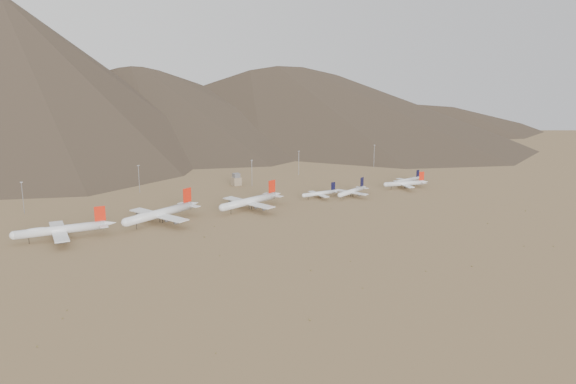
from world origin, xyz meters
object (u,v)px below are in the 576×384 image
widebody_centre (160,213)px  narrowbody_a (320,193)px  widebody_east (250,201)px  widebody_west (61,230)px  narrowbody_b (352,191)px  control_tower (236,180)px

widebody_centre → narrowbody_a: widebody_centre is taller
widebody_east → narrowbody_a: (72.09, 2.84, -2.89)m
widebody_west → widebody_east: widebody_east is taller
narrowbody_b → narrowbody_a: bearing=139.7°
widebody_west → narrowbody_b: widebody_west is taller
control_tower → widebody_centre: bearing=-140.6°
widebody_east → narrowbody_b: widebody_east is taller
widebody_centre → widebody_east: bearing=-21.1°
widebody_east → narrowbody_b: (99.60, -7.83, -2.17)m
widebody_west → narrowbody_a: bearing=7.2°
narrowbody_a → widebody_centre: bearing=-176.7°
widebody_west → narrowbody_a: size_ratio=1.76×
narrowbody_a → widebody_east: bearing=-175.5°
widebody_west → narrowbody_b: 245.44m
widebody_west → narrowbody_b: bearing=4.5°
control_tower → narrowbody_a: bearing=-65.4°
widebody_centre → control_tower: size_ratio=5.80×
widebody_centre → control_tower: bearing=18.4°
widebody_west → widebody_east: size_ratio=1.02×
widebody_west → control_tower: size_ratio=5.67×
widebody_east → control_tower: widebody_east is taller
widebody_east → control_tower: size_ratio=5.59×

